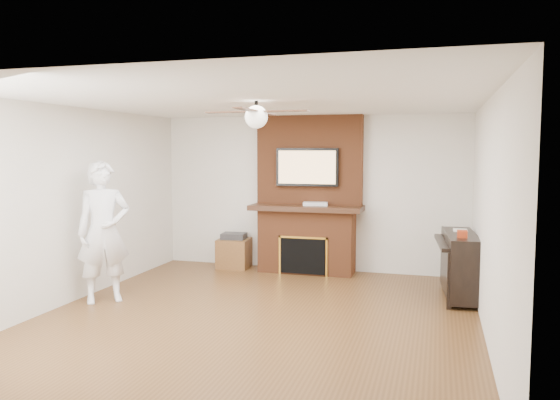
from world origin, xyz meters
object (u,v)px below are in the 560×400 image
(fireplace, at_px, (308,210))
(side_table, at_px, (234,252))
(piano, at_px, (460,263))
(person, at_px, (104,232))

(fireplace, relative_size, side_table, 4.33)
(side_table, xyz_separation_m, piano, (3.53, -0.91, 0.19))
(piano, bearing_deg, side_table, 160.90)
(fireplace, distance_m, piano, 2.55)
(fireplace, height_order, piano, fireplace)
(person, bearing_deg, fireplace, 8.38)
(side_table, bearing_deg, person, -114.38)
(person, height_order, piano, person)
(fireplace, xyz_separation_m, piano, (2.29, -0.98, -0.54))
(fireplace, bearing_deg, side_table, -176.90)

